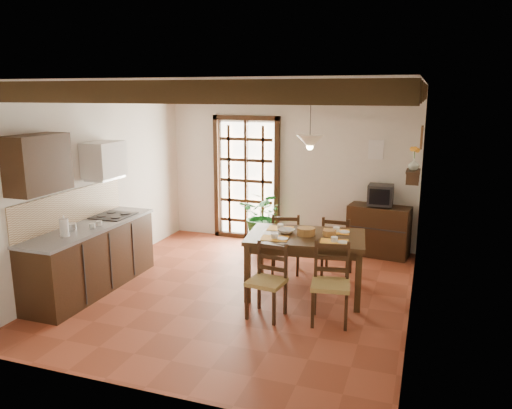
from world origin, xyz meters
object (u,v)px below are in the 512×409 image
at_px(chair_far_right, 337,257).
at_px(sideboard, 379,231).
at_px(pendant_lamp, 310,140).
at_px(chair_far_left, 286,254).
at_px(crt_tv, 381,195).
at_px(dining_table, 306,243).
at_px(potted_plant, 263,218).
at_px(kitchen_counter, 92,257).
at_px(chair_near_right, 330,298).
at_px(chair_near_left, 267,294).

xyz_separation_m(chair_far_right, sideboard, (0.48, 1.20, 0.13)).
bearing_deg(chair_far_right, pendant_lamp, 69.62).
xyz_separation_m(chair_far_left, crt_tv, (1.24, 1.29, 0.74)).
height_order(dining_table, chair_far_right, chair_far_right).
distance_m(chair_far_left, potted_plant, 1.19).
distance_m(dining_table, chair_far_right, 0.98).
xyz_separation_m(chair_far_left, chair_far_right, (0.76, 0.10, -0.00)).
height_order(dining_table, chair_far_left, chair_far_left).
xyz_separation_m(kitchen_counter, chair_near_right, (3.31, 0.07, -0.17)).
distance_m(chair_near_right, crt_tv, 2.86).
distance_m(sideboard, pendant_lamp, 2.65).
height_order(sideboard, crt_tv, crt_tv).
relative_size(chair_near_left, sideboard, 0.91).
distance_m(crt_tv, pendant_lamp, 2.31).
height_order(dining_table, pendant_lamp, pendant_lamp).
bearing_deg(crt_tv, dining_table, -110.63).
bearing_deg(pendant_lamp, potted_plant, 126.22).
bearing_deg(sideboard, crt_tv, -82.02).
bearing_deg(chair_near_right, chair_far_left, 114.88).
xyz_separation_m(chair_far_left, pendant_lamp, (0.48, -0.63, 1.78)).
bearing_deg(chair_far_left, chair_near_right, 110.29).
height_order(dining_table, potted_plant, potted_plant).
height_order(chair_near_left, potted_plant, potted_plant).
relative_size(kitchen_counter, chair_near_left, 2.48).
bearing_deg(chair_near_left, chair_far_right, 78.62).
relative_size(dining_table, chair_near_right, 1.72).
xyz_separation_m(chair_near_right, chair_far_left, (-0.96, 1.46, -0.01)).
xyz_separation_m(sideboard, pendant_lamp, (-0.76, -1.93, 1.65)).
bearing_deg(sideboard, dining_table, -102.58).
bearing_deg(potted_plant, chair_near_right, -55.78).
bearing_deg(potted_plant, pendant_lamp, -53.78).
bearing_deg(crt_tv, sideboard, 89.98).
height_order(kitchen_counter, chair_far_right, kitchen_counter).
relative_size(kitchen_counter, chair_far_right, 2.43).
height_order(chair_far_left, potted_plant, potted_plant).
bearing_deg(chair_far_left, chair_near_left, 84.39).
distance_m(chair_near_left, potted_plant, 2.67).
height_order(chair_far_right, potted_plant, potted_plant).
bearing_deg(sideboard, chair_far_left, -125.76).
height_order(dining_table, crt_tv, crt_tv).
height_order(chair_near_left, chair_far_left, chair_far_left).
relative_size(dining_table, chair_near_left, 1.82).
distance_m(potted_plant, pendant_lamp, 2.47).
height_order(sideboard, potted_plant, potted_plant).
relative_size(chair_near_left, pendant_lamp, 1.08).
xyz_separation_m(chair_near_right, sideboard, (0.28, 2.76, 0.12)).
bearing_deg(chair_near_right, potted_plant, 115.68).
xyz_separation_m(chair_near_right, chair_far_right, (-0.21, 1.56, -0.01)).
bearing_deg(kitchen_counter, chair_near_left, -0.76).
distance_m(chair_far_left, chair_far_right, 0.77).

